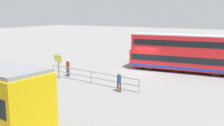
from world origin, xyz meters
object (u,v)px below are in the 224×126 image
Objects in this scene: double_decker_bus at (185,53)px; pedestrian_crossing at (119,81)px; pedestrian_near_railing at (68,67)px; info_sign at (58,61)px.

double_decker_bus is 10.17m from pedestrian_crossing.
pedestrian_near_railing is 0.71× the size of info_sign.
pedestrian_crossing is 0.67× the size of info_sign.
pedestrian_crossing is (2.44, 9.82, -1.10)m from double_decker_bus.
double_decker_bus is 7.00× the size of pedestrian_near_railing.
info_sign is at bearing -8.41° from pedestrian_crossing.
pedestrian_near_railing is 1.33m from info_sign.
pedestrian_crossing is at bearing 76.03° from double_decker_bus.
double_decker_bus is 7.37× the size of pedestrian_crossing.
info_sign is at bearing 42.84° from double_decker_bus.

